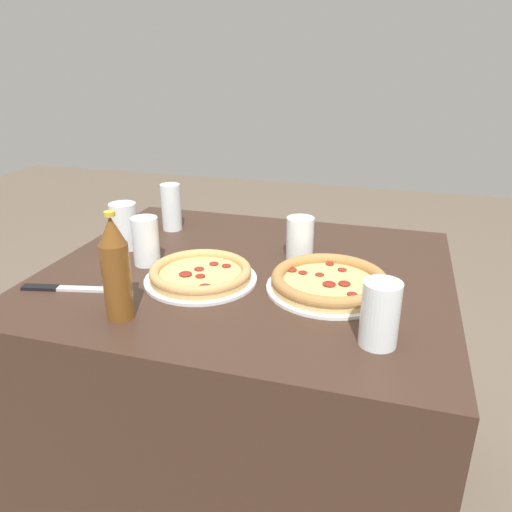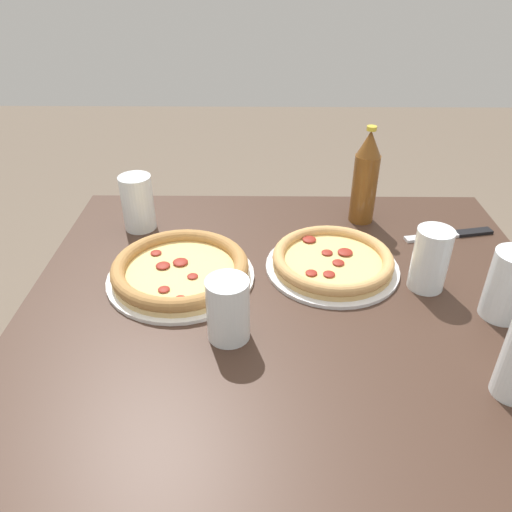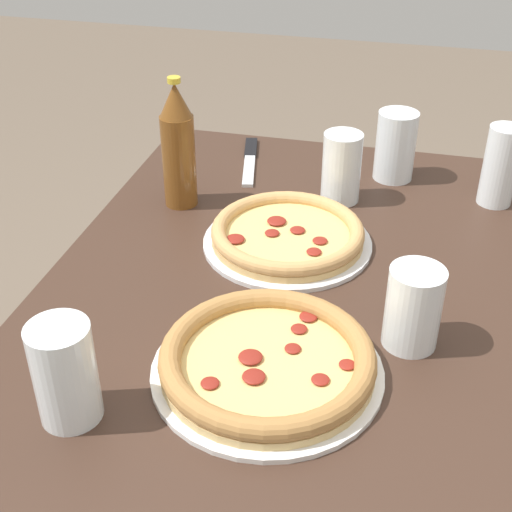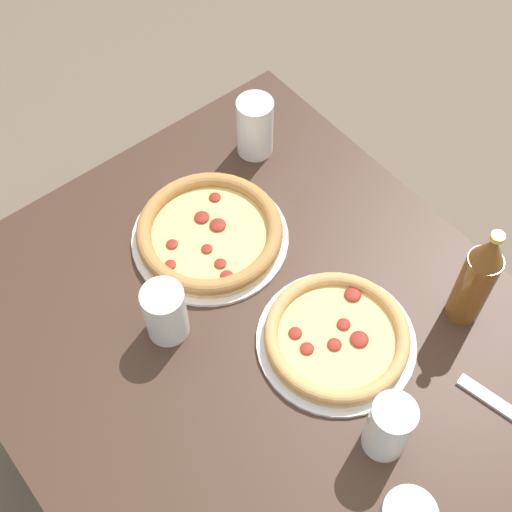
{
  "view_description": "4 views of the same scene",
  "coord_description": "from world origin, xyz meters",
  "px_view_note": "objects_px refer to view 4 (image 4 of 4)",
  "views": [
    {
      "loc": [
        0.37,
        -1.18,
        1.31
      ],
      "look_at": [
        0.05,
        -0.1,
        0.85
      ],
      "focal_mm": 35.0,
      "sensor_mm": 36.0,
      "label": 1
    },
    {
      "loc": [
        0.06,
        0.8,
        1.38
      ],
      "look_at": [
        0.07,
        -0.06,
        0.82
      ],
      "focal_mm": 35.0,
      "sensor_mm": 36.0,
      "label": 2
    },
    {
      "loc": [
        0.92,
        0.1,
        1.41
      ],
      "look_at": [
        0.06,
        -0.12,
        0.84
      ],
      "focal_mm": 50.0,
      "sensor_mm": 36.0,
      "label": 3
    },
    {
      "loc": [
        -0.46,
        0.38,
        1.92
      ],
      "look_at": [
        0.1,
        -0.08,
        0.84
      ],
      "focal_mm": 50.0,
      "sensor_mm": 36.0,
      "label": 4
    }
  ],
  "objects_px": {
    "glass_orange_juice": "(166,314)",
    "glass_water": "(255,129)",
    "pizza_veggie": "(210,233)",
    "beer_bottle": "(477,278)",
    "glass_cola": "(388,429)",
    "pizza_salami": "(337,337)"
  },
  "relations": [
    {
      "from": "glass_water",
      "to": "glass_orange_juice",
      "type": "bearing_deg",
      "value": 121.37
    },
    {
      "from": "pizza_veggie",
      "to": "pizza_salami",
      "type": "bearing_deg",
      "value": -172.87
    },
    {
      "from": "glass_cola",
      "to": "glass_orange_juice",
      "type": "height_order",
      "value": "glass_cola"
    },
    {
      "from": "glass_water",
      "to": "beer_bottle",
      "type": "distance_m",
      "value": 0.56
    },
    {
      "from": "pizza_veggie",
      "to": "glass_orange_juice",
      "type": "relative_size",
      "value": 2.57
    },
    {
      "from": "pizza_veggie",
      "to": "pizza_salami",
      "type": "xyz_separation_m",
      "value": [
        -0.32,
        -0.04,
        -0.0
      ]
    },
    {
      "from": "glass_orange_juice",
      "to": "pizza_salami",
      "type": "bearing_deg",
      "value": -134.1
    },
    {
      "from": "pizza_veggie",
      "to": "beer_bottle",
      "type": "height_order",
      "value": "beer_bottle"
    },
    {
      "from": "pizza_salami",
      "to": "glass_orange_juice",
      "type": "distance_m",
      "value": 0.31
    },
    {
      "from": "glass_cola",
      "to": "glass_orange_juice",
      "type": "distance_m",
      "value": 0.43
    },
    {
      "from": "pizza_veggie",
      "to": "glass_water",
      "type": "xyz_separation_m",
      "value": [
        0.13,
        -0.22,
        0.04
      ]
    },
    {
      "from": "glass_cola",
      "to": "glass_orange_juice",
      "type": "xyz_separation_m",
      "value": [
        0.4,
        0.16,
        -0.01
      ]
    },
    {
      "from": "pizza_salami",
      "to": "glass_water",
      "type": "height_order",
      "value": "glass_water"
    },
    {
      "from": "pizza_veggie",
      "to": "pizza_salami",
      "type": "height_order",
      "value": "pizza_veggie"
    },
    {
      "from": "pizza_veggie",
      "to": "glass_water",
      "type": "bearing_deg",
      "value": -59.2
    },
    {
      "from": "glass_orange_juice",
      "to": "glass_water",
      "type": "bearing_deg",
      "value": -58.63
    },
    {
      "from": "glass_orange_juice",
      "to": "beer_bottle",
      "type": "xyz_separation_m",
      "value": [
        -0.31,
        -0.44,
        0.06
      ]
    },
    {
      "from": "glass_orange_juice",
      "to": "beer_bottle",
      "type": "height_order",
      "value": "beer_bottle"
    },
    {
      "from": "glass_water",
      "to": "glass_cola",
      "type": "height_order",
      "value": "glass_water"
    },
    {
      "from": "pizza_veggie",
      "to": "glass_orange_juice",
      "type": "height_order",
      "value": "glass_orange_juice"
    },
    {
      "from": "pizza_salami",
      "to": "beer_bottle",
      "type": "relative_size",
      "value": 1.18
    },
    {
      "from": "pizza_veggie",
      "to": "glass_cola",
      "type": "xyz_separation_m",
      "value": [
        -0.51,
        0.02,
        0.04
      ]
    }
  ]
}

